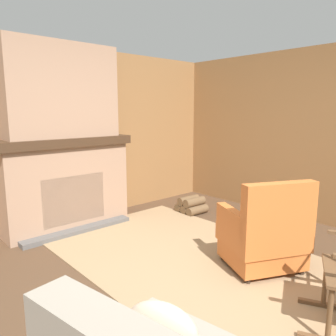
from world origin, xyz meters
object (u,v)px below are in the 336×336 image
at_px(firewood_stack, 191,205).
at_px(oil_lamp_vase, 22,131).
at_px(storage_case, 72,132).
at_px(armchair, 264,236).

height_order(firewood_stack, oil_lamp_vase, oil_lamp_vase).
bearing_deg(storage_case, oil_lamp_vase, -90.01).
height_order(armchair, firewood_stack, armchair).
relative_size(oil_lamp_vase, storage_case, 1.13).
height_order(firewood_stack, storage_case, storage_case).
xyz_separation_m(firewood_stack, oil_lamp_vase, (-0.71, -2.19, 1.20)).
bearing_deg(armchair, firewood_stack, 1.35).
distance_m(oil_lamp_vase, storage_case, 0.63).
bearing_deg(oil_lamp_vase, storage_case, 89.99).
xyz_separation_m(armchair, storage_case, (-2.46, -0.75, 0.92)).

